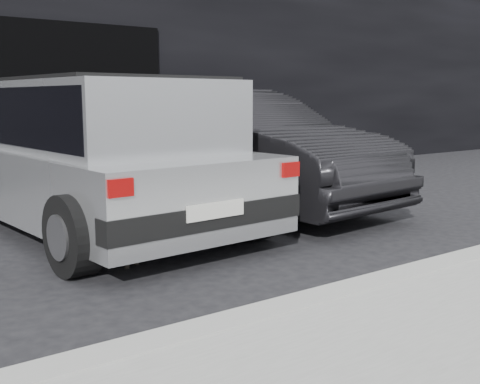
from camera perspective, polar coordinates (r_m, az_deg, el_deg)
ground at (r=5.99m, az=-14.01°, el=-5.07°), size 80.00×80.00×0.00m
building_facade at (r=11.87m, az=-21.59°, el=13.53°), size 34.00×4.00×5.00m
garage_opening at (r=9.91m, az=-18.05°, el=7.79°), size 4.00×0.10×2.60m
curb at (r=4.47m, az=11.98°, el=-9.00°), size 18.00×0.25×0.12m
silver_hatchback at (r=6.61m, az=-13.54°, el=4.02°), size 2.39×4.50×1.62m
second_car at (r=7.91m, az=-0.62°, el=4.19°), size 2.02×4.78×1.54m
cat_siamese at (r=5.27m, az=-11.23°, el=-5.50°), size 0.49×0.71×0.27m
cat_white at (r=5.61m, az=-11.96°, el=-4.22°), size 0.68×0.39×0.34m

